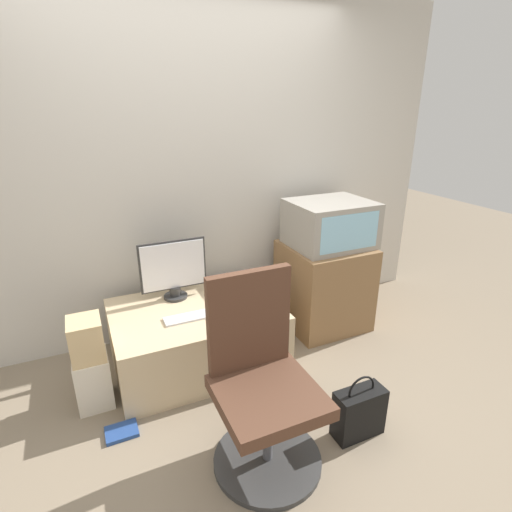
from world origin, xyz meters
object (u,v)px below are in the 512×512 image
Objects in this scene: handbag at (359,412)px; mouse at (217,310)px; main_monitor at (174,269)px; keyboard at (187,318)px; cardboard_box_lower at (93,380)px; book at (122,432)px; office_chair at (262,390)px; crt_tv at (330,224)px.

mouse is at bearing 118.58° from handbag.
main_monitor reaches higher than mouse.
keyboard reaches higher than cardboard_box_lower.
mouse is at bearing 26.81° from book.
cardboard_box_lower is (-0.79, 0.80, -0.25)m from office_chair.
keyboard is 0.29× the size of office_chair.
keyboard is 0.77m from book.
book is (-0.51, -0.37, -0.44)m from keyboard.
office_chair reaches higher than mouse.
main_monitor is 1.22× the size of handbag.
crt_tv reaches higher than handbag.
handbag is at bearing -24.44° from book.
office_chair reaches higher than handbag.
keyboard is at bearing -91.89° from main_monitor.
cardboard_box_lower is at bearing 146.21° from handbag.
main_monitor is at bearing 119.33° from handbag.
main_monitor is 7.55× the size of mouse.
book is at bearing -161.56° from crt_tv.
keyboard is 1.64× the size of book.
crt_tv is (1.25, -0.12, 0.22)m from main_monitor.
office_chair is (0.17, -0.83, -0.03)m from keyboard.
crt_tv is (1.05, 0.22, 0.43)m from mouse.
keyboard is at bearing 127.94° from handbag.
mouse is (0.22, 0.00, 0.01)m from keyboard.
office_chair is (-0.05, -0.83, -0.04)m from mouse.
cardboard_box_lower is (-0.62, -0.03, -0.28)m from keyboard.
main_monitor reaches higher than keyboard.
crt_tv is at bearing 43.77° from office_chair.
main_monitor is at bearing 121.33° from mouse.
handbag is (-0.54, -1.15, -0.74)m from crt_tv.
main_monitor is at bearing 88.11° from keyboard.
crt_tv is (1.26, 0.22, 0.44)m from keyboard.
cardboard_box_lower is at bearing -149.77° from main_monitor.
office_chair is 5.61× the size of book.
main_monitor is 1.41× the size of cardboard_box_lower.
mouse reaches higher than cardboard_box_lower.
mouse is 1.10m from handbag.
office_chair is at bearing -136.23° from crt_tv.
crt_tv is at bearing 64.99° from handbag.
mouse is 0.16× the size of handbag.
main_monitor is 1.28m from crt_tv.
crt_tv is 2.03m from cardboard_box_lower.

